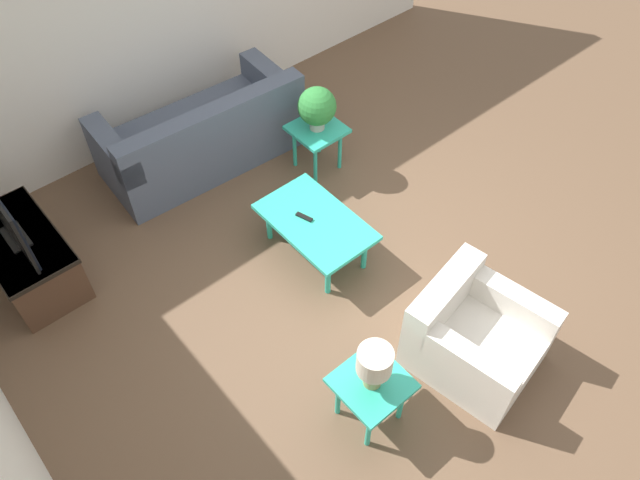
# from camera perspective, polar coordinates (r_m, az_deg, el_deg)

# --- Properties ---
(ground_plane) EXTENTS (14.00, 14.00, 0.00)m
(ground_plane) POSITION_cam_1_polar(r_m,az_deg,el_deg) (5.62, 5.07, -3.17)
(ground_plane) COLOR brown
(wall_right) EXTENTS (0.12, 7.20, 2.70)m
(wall_right) POSITION_cam_1_polar(r_m,az_deg,el_deg) (6.67, -13.83, 20.48)
(wall_right) COLOR white
(wall_right) RESTS_ON ground_plane
(sofa) EXTENTS (1.02, 2.05, 0.85)m
(sofa) POSITION_cam_1_polar(r_m,az_deg,el_deg) (6.52, -10.66, 9.27)
(sofa) COLOR #4C566B
(sofa) RESTS_ON ground_plane
(armchair) EXTENTS (1.04, 0.98, 0.74)m
(armchair) POSITION_cam_1_polar(r_m,az_deg,el_deg) (5.03, 13.74, -8.53)
(armchair) COLOR silver
(armchair) RESTS_ON ground_plane
(coffee_table) EXTENTS (1.04, 0.64, 0.43)m
(coffee_table) POSITION_cam_1_polar(r_m,az_deg,el_deg) (5.48, -0.42, 1.48)
(coffee_table) COLOR #2DB79E
(coffee_table) RESTS_ON ground_plane
(side_table_plant) EXTENTS (0.49, 0.49, 0.51)m
(side_table_plant) POSITION_cam_1_polar(r_m,az_deg,el_deg) (6.28, -0.26, 9.63)
(side_table_plant) COLOR #2DB79E
(side_table_plant) RESTS_ON ground_plane
(side_table_lamp) EXTENTS (0.49, 0.49, 0.51)m
(side_table_lamp) POSITION_cam_1_polar(r_m,az_deg,el_deg) (4.54, 4.71, -13.31)
(side_table_lamp) COLOR #2DB79E
(side_table_lamp) RESTS_ON ground_plane
(tv_stand_chest) EXTENTS (1.12, 0.60, 0.53)m
(tv_stand_chest) POSITION_cam_1_polar(r_m,az_deg,el_deg) (5.93, -25.22, -1.37)
(tv_stand_chest) COLOR #4C3323
(tv_stand_chest) RESTS_ON ground_plane
(television) EXTENTS (0.99, 0.16, 0.62)m
(television) POSITION_cam_1_polar(r_m,az_deg,el_deg) (5.56, -27.10, 2.19)
(television) COLOR black
(television) RESTS_ON tv_stand_chest
(potted_plant) EXTENTS (0.37, 0.37, 0.45)m
(potted_plant) POSITION_cam_1_polar(r_m,az_deg,el_deg) (6.07, -0.28, 12.07)
(potted_plant) COLOR #B2ADA3
(potted_plant) RESTS_ON side_table_plant
(table_lamp) EXTENTS (0.25, 0.25, 0.39)m
(table_lamp) POSITION_cam_1_polar(r_m,az_deg,el_deg) (4.25, 4.99, -11.25)
(table_lamp) COLOR #997F4C
(table_lamp) RESTS_ON side_table_lamp
(remote_control) EXTENTS (0.16, 0.09, 0.02)m
(remote_control) POSITION_cam_1_polar(r_m,az_deg,el_deg) (5.46, -1.46, 2.12)
(remote_control) COLOR black
(remote_control) RESTS_ON coffee_table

